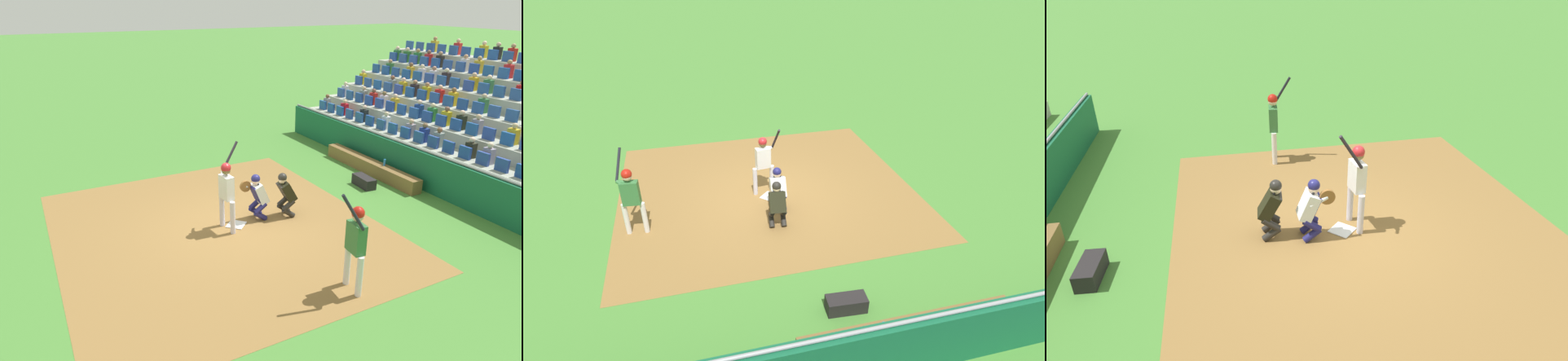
{
  "view_description": "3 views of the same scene",
  "coord_description": "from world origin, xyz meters",
  "views": [
    {
      "loc": [
        -9.8,
        4.35,
        5.49
      ],
      "look_at": [
        0.31,
        -0.88,
        0.98
      ],
      "focal_mm": 31.62,
      "sensor_mm": 36.0,
      "label": 1
    },
    {
      "loc": [
        -2.1,
        -10.26,
        6.46
      ],
      "look_at": [
        0.31,
        -0.53,
        0.81
      ],
      "focal_mm": 28.52,
      "sensor_mm": 36.0,
      "label": 2
    },
    {
      "loc": [
        7.34,
        -2.19,
        5.08
      ],
      "look_at": [
        0.12,
        -0.75,
        1.29
      ],
      "focal_mm": 30.73,
      "sensor_mm": 36.0,
      "label": 3
    }
  ],
  "objects": [
    {
      "name": "water_bottle_on_bench",
      "position": [
        0.85,
        -5.7,
        0.55
      ],
      "size": [
        0.07,
        0.07,
        0.22
      ],
      "primitive_type": "cylinder",
      "color": "#2879CA",
      "rests_on": "dugout_bench"
    },
    {
      "name": "ground_plane",
      "position": [
        0.0,
        0.0,
        0.0
      ],
      "size": [
        160.0,
        160.0,
        0.0
      ],
      "primitive_type": "plane",
      "color": "#458033"
    },
    {
      "name": "home_plate_umpire",
      "position": [
        -0.09,
        -1.41,
        0.69
      ],
      "size": [
        0.49,
        0.52,
        1.26
      ],
      "color": "black",
      "rests_on": "ground_plane"
    },
    {
      "name": "equipment_duffel_bag",
      "position": [
        0.58,
        -4.67,
        0.16
      ],
      "size": [
        0.85,
        0.42,
        0.33
      ],
      "primitive_type": "cube",
      "rotation": [
        0.0,
        0.0,
        -0.07
      ],
      "color": "black",
      "rests_on": "ground_plane"
    },
    {
      "name": "on_deck_batter",
      "position": [
        -3.69,
        -0.89,
        1.16
      ],
      "size": [
        0.6,
        0.64,
        2.24
      ],
      "color": "silver",
      "rests_on": "ground_plane"
    },
    {
      "name": "infield_dirt_patch",
      "position": [
        0.0,
        0.5,
        0.0
      ],
      "size": [
        8.78,
        7.85,
        0.01
      ],
      "primitive_type": "cube",
      "rotation": [
        0.0,
        0.0,
        0.01
      ],
      "color": "olive",
      "rests_on": "ground_plane"
    },
    {
      "name": "dugout_bench",
      "position": [
        1.45,
        -5.64,
        0.22
      ],
      "size": [
        4.3,
        0.4,
        0.44
      ],
      "primitive_type": "cube",
      "color": "brown",
      "rests_on": "ground_plane"
    },
    {
      "name": "batter_at_plate",
      "position": [
        -0.1,
        0.29,
        1.12
      ],
      "size": [
        0.75,
        0.64,
        2.19
      ],
      "color": "silver",
      "rests_on": "ground_plane"
    },
    {
      "name": "catcher_crouching",
      "position": [
        0.1,
        -0.66,
        0.72
      ],
      "size": [
        0.46,
        0.71,
        1.29
      ],
      "color": "navy",
      "rests_on": "ground_plane"
    },
    {
      "name": "home_plate_marker",
      "position": [
        0.0,
        0.0,
        0.02
      ],
      "size": [
        0.62,
        0.62,
        0.02
      ],
      "primitive_type": "cube",
      "rotation": [
        0.0,
        0.0,
        0.79
      ],
      "color": "white",
      "rests_on": "infield_dirt_patch"
    },
    {
      "name": "dugout_wall",
      "position": [
        0.0,
        -6.19,
        0.59
      ],
      "size": [
        14.08,
        0.24,
        1.24
      ],
      "color": "#145B39",
      "rests_on": "ground_plane"
    }
  ]
}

